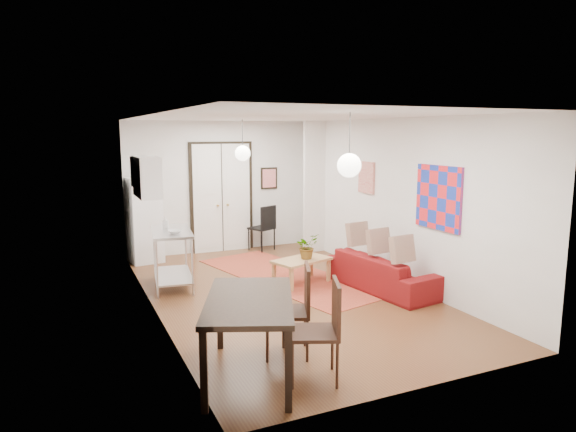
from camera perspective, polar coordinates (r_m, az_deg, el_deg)
name	(u,v)px	position (r m, az deg, el deg)	size (l,w,h in m)	color
floor	(284,294)	(8.63, -0.41, -8.64)	(7.00, 7.00, 0.00)	brown
ceiling	(284,116)	(8.21, -0.44, 11.00)	(4.20, 7.00, 0.02)	silver
wall_back	(221,187)	(11.56, -7.46, 3.24)	(4.20, 0.02, 2.90)	silver
wall_front	(425,254)	(5.34, 14.98, -4.11)	(4.20, 0.02, 2.90)	silver
wall_left	(152,216)	(7.70, -14.87, -0.03)	(0.02, 7.00, 2.90)	silver
wall_right	(392,201)	(9.33, 11.46, 1.69)	(0.02, 7.00, 2.90)	silver
double_doors	(222,198)	(11.54, -7.37, 1.99)	(1.44, 0.06, 2.50)	white
stub_partition	(314,187)	(11.37, 2.92, 3.21)	(0.50, 0.10, 2.90)	silver
wall_cabinet	(147,177)	(9.15, -15.44, 4.22)	(0.35, 1.00, 0.70)	white
painting_popart	(438,198)	(8.32, 16.38, 1.97)	(0.05, 1.00, 1.00)	red
painting_abstract	(367,177)	(9.94, 8.72, 4.26)	(0.05, 0.50, 0.60)	beige
poster_back	(269,178)	(11.90, -2.11, 4.21)	(0.40, 0.03, 0.50)	red
print_left	(133,172)	(9.61, -16.80, 4.69)	(0.03, 0.44, 0.54)	#9F7342
pendant_back	(243,153)	(10.08, -5.06, 6.96)	(0.30, 0.30, 0.80)	white
pendant_front	(349,165)	(6.44, 6.81, 5.61)	(0.30, 0.30, 0.80)	white
kilim_rug	(287,276)	(9.62, -0.06, -6.69)	(1.51, 4.04, 0.01)	#B1432C
sofa	(382,272)	(8.92, 10.45, -6.12)	(2.10, 0.82, 0.61)	maroon
coffee_table	(302,262)	(9.07, 1.53, -5.16)	(1.14, 0.84, 0.45)	tan
potted_plant	(307,246)	(9.05, 2.11, -3.38)	(0.34, 0.40, 0.44)	#3D682F
kitchen_counter	(172,250)	(9.08, -12.75, -3.65)	(0.82, 1.37, 0.99)	silver
bowl	(175,232)	(8.72, -12.44, -1.73)	(0.23, 0.23, 0.06)	silver
soap_bottle	(165,222)	(9.23, -13.47, -0.69)	(0.09, 0.09, 0.21)	teal
fridge	(144,220)	(10.92, -15.68, -0.44)	(0.62, 0.62, 1.75)	white
dining_table	(249,307)	(5.64, -4.32, -10.06)	(1.46, 1.84, 0.89)	black
dining_chair_near	(283,300)	(6.31, -0.57, -9.35)	(0.68, 0.82, 1.10)	#351B11
dining_chair_far	(309,319)	(5.71, 2.31, -11.39)	(0.68, 0.82, 1.10)	#351B11
black_side_chair	(260,223)	(11.71, -3.15, -0.79)	(0.63, 0.65, 1.03)	black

